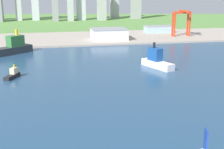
{
  "coord_description": "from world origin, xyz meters",
  "views": [
    {
      "loc": [
        -46.9,
        10.91,
        72.98
      ],
      "look_at": [
        -17.97,
        151.17,
        33.86
      ],
      "focal_mm": 49.36,
      "sensor_mm": 36.0,
      "label": 1
    }
  ],
  "objects_px": {
    "tugboat_small": "(13,74)",
    "port_crane_red": "(182,17)",
    "warehouse_annex": "(159,29)",
    "ferry_boat": "(157,61)",
    "warehouse_main": "(109,34)",
    "container_barge": "(13,47)"
  },
  "relations": [
    {
      "from": "tugboat_small",
      "to": "port_crane_red",
      "type": "bearing_deg",
      "value": 38.46
    },
    {
      "from": "warehouse_annex",
      "to": "port_crane_red",
      "type": "bearing_deg",
      "value": -69.19
    },
    {
      "from": "ferry_boat",
      "to": "port_crane_red",
      "type": "relative_size",
      "value": 0.94
    },
    {
      "from": "tugboat_small",
      "to": "warehouse_main",
      "type": "relative_size",
      "value": 0.38
    },
    {
      "from": "container_barge",
      "to": "port_crane_red",
      "type": "height_order",
      "value": "port_crane_red"
    },
    {
      "from": "container_barge",
      "to": "ferry_boat",
      "type": "relative_size",
      "value": 1.25
    },
    {
      "from": "ferry_boat",
      "to": "port_crane_red",
      "type": "distance_m",
      "value": 209.2
    },
    {
      "from": "port_crane_red",
      "to": "warehouse_main",
      "type": "xyz_separation_m",
      "value": [
        -119.11,
        -8.92,
        -21.69
      ]
    },
    {
      "from": "port_crane_red",
      "to": "warehouse_annex",
      "type": "height_order",
      "value": "port_crane_red"
    },
    {
      "from": "tugboat_small",
      "to": "port_crane_red",
      "type": "distance_m",
      "value": 306.82
    },
    {
      "from": "port_crane_red",
      "to": "warehouse_annex",
      "type": "bearing_deg",
      "value": 110.81
    },
    {
      "from": "container_barge",
      "to": "warehouse_main",
      "type": "xyz_separation_m",
      "value": [
        130.57,
        71.81,
        2.77
      ]
    },
    {
      "from": "container_barge",
      "to": "port_crane_red",
      "type": "xyz_separation_m",
      "value": [
        249.68,
        80.74,
        24.47
      ]
    },
    {
      "from": "ferry_boat",
      "to": "warehouse_annex",
      "type": "xyz_separation_m",
      "value": [
        85.49,
        230.15,
        1.49
      ]
    },
    {
      "from": "ferry_boat",
      "to": "port_crane_red",
      "type": "xyz_separation_m",
      "value": [
        104.84,
        179.24,
        25.43
      ]
    },
    {
      "from": "warehouse_main",
      "to": "warehouse_annex",
      "type": "relative_size",
      "value": 1.08
    },
    {
      "from": "port_crane_red",
      "to": "warehouse_main",
      "type": "height_order",
      "value": "port_crane_red"
    },
    {
      "from": "warehouse_annex",
      "to": "ferry_boat",
      "type": "bearing_deg",
      "value": -110.38
    },
    {
      "from": "container_barge",
      "to": "warehouse_annex",
      "type": "bearing_deg",
      "value": 29.75
    },
    {
      "from": "tugboat_small",
      "to": "warehouse_main",
      "type": "bearing_deg",
      "value": 56.45
    },
    {
      "from": "tugboat_small",
      "to": "warehouse_main",
      "type": "distance_m",
      "value": 217.36
    },
    {
      "from": "container_barge",
      "to": "ferry_boat",
      "type": "distance_m",
      "value": 175.16
    }
  ]
}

